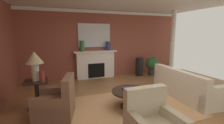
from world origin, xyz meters
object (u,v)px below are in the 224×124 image
(mantel_mirror, at_px, (94,35))
(vase_tall_corner, at_px, (139,67))
(coffee_table, at_px, (131,95))
(potted_plant, at_px, (152,64))
(fireplace, at_px, (96,65))
(side_table, at_px, (37,92))
(vase_mantel_right, at_px, (108,46))
(vase_on_side_table, at_px, (42,76))
(armchair_near_window, at_px, (57,104))
(table_lamp, at_px, (34,60))
(sofa, at_px, (185,87))
(vase_mantel_left, at_px, (82,46))

(mantel_mirror, xyz_separation_m, vase_tall_corner, (1.95, -0.42, -1.40))
(coffee_table, relative_size, potted_plant, 1.20)
(fireplace, distance_m, vase_tall_corner, 1.98)
(mantel_mirror, xyz_separation_m, side_table, (-2.10, -2.29, -1.41))
(vase_mantel_right, distance_m, vase_on_side_table, 3.40)
(armchair_near_window, height_order, vase_mantel_right, vase_mantel_right)
(vase_tall_corner, distance_m, potted_plant, 0.62)
(mantel_mirror, relative_size, side_table, 1.95)
(mantel_mirror, distance_m, armchair_near_window, 3.75)
(mantel_mirror, xyz_separation_m, table_lamp, (-2.10, -2.29, -0.58))
(sofa, height_order, vase_mantel_right, vase_mantel_right)
(vase_on_side_table, relative_size, potted_plant, 0.33)
(armchair_near_window, relative_size, potted_plant, 1.16)
(sofa, xyz_separation_m, table_lamp, (-4.10, 0.80, 0.93))
(fireplace, height_order, mantel_mirror, mantel_mirror)
(vase_mantel_right, bearing_deg, vase_on_side_table, -138.17)
(vase_mantel_right, height_order, vase_on_side_table, vase_mantel_right)
(vase_on_side_table, distance_m, vase_mantel_left, 2.70)
(armchair_near_window, bearing_deg, mantel_mirror, 61.40)
(sofa, xyz_separation_m, vase_mantel_right, (-1.45, 2.92, 1.07))
(vase_mantel_left, bearing_deg, side_table, -126.22)
(armchair_near_window, bearing_deg, vase_on_side_table, 117.19)
(armchair_near_window, height_order, vase_mantel_left, vase_mantel_left)
(sofa, distance_m, coffee_table, 1.84)
(armchair_near_window, distance_m, vase_on_side_table, 0.86)
(vase_mantel_left, bearing_deg, potted_plant, -6.61)
(vase_tall_corner, relative_size, potted_plant, 0.98)
(fireplace, bearing_deg, table_lamp, -134.10)
(table_lamp, bearing_deg, sofa, -11.06)
(coffee_table, distance_m, vase_mantel_right, 3.17)
(fireplace, bearing_deg, side_table, -134.10)
(fireplace, bearing_deg, armchair_near_window, -119.60)
(table_lamp, relative_size, vase_mantel_left, 1.73)
(fireplace, relative_size, coffee_table, 1.80)
(table_lamp, height_order, vase_mantel_left, vase_mantel_left)
(vase_mantel_right, xyz_separation_m, potted_plant, (2.00, -0.36, -0.87))
(vase_tall_corner, bearing_deg, vase_mantel_left, 174.28)
(mantel_mirror, bearing_deg, vase_mantel_left, -162.82)
(fireplace, relative_size, table_lamp, 2.40)
(sofa, bearing_deg, potted_plant, 77.95)
(sofa, bearing_deg, vase_tall_corner, 91.13)
(coffee_table, xyz_separation_m, potted_plant, (2.38, 2.61, 0.16))
(table_lamp, relative_size, vase_tall_corner, 0.92)
(armchair_near_window, xyz_separation_m, vase_mantel_left, (1.09, 2.84, 1.08))
(coffee_table, xyz_separation_m, vase_tall_corner, (1.78, 2.72, 0.07))
(vase_on_side_table, bearing_deg, fireplace, 49.54)
(potted_plant, bearing_deg, vase_on_side_table, -157.31)
(mantel_mirror, xyz_separation_m, coffee_table, (0.16, -3.14, -1.47))
(sofa, relative_size, table_lamp, 2.84)
(side_table, distance_m, vase_tall_corner, 4.46)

